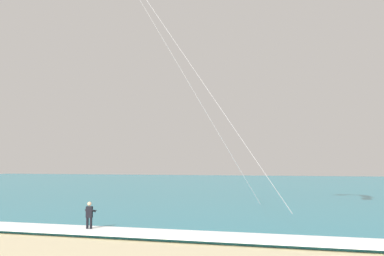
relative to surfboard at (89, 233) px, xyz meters
The scene contains 4 objects.
sea 58.64m from the surfboard, 90.46° to the left, with size 200.00×120.00×0.20m, color teal.
surf_foam 0.62m from the surfboard, 142.71° to the right, with size 200.00×3.10×0.04m, color white.
surfboard is the anchor object (origin of this frame).
kitesurfer 0.91m from the surfboard, 99.65° to the left, with size 0.58×0.57×1.69m.
Camera 1 is at (13.79, -7.72, 3.76)m, focal length 44.80 mm.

